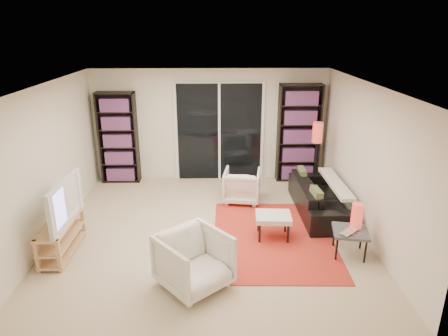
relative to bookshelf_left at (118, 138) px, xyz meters
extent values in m
plane|color=#C6B38C|center=(1.95, -2.33, -0.98)|extent=(5.00, 5.00, 0.00)
cube|color=beige|center=(1.95, 0.17, 0.22)|extent=(5.00, 0.02, 2.40)
cube|color=beige|center=(1.95, -4.83, 0.22)|extent=(5.00, 0.02, 2.40)
cube|color=beige|center=(-0.55, -2.33, 0.22)|extent=(0.02, 5.00, 2.40)
cube|color=beige|center=(4.45, -2.33, 0.22)|extent=(0.02, 5.00, 2.40)
cube|color=white|center=(1.95, -2.33, 1.42)|extent=(5.00, 5.00, 0.02)
cube|color=white|center=(2.15, 0.14, 0.07)|extent=(1.92, 0.06, 2.16)
cube|color=black|center=(2.15, 0.10, 0.07)|extent=(1.80, 0.02, 2.10)
cube|color=white|center=(2.15, 0.09, 0.07)|extent=(0.05, 0.02, 2.10)
cube|color=black|center=(0.00, 0.01, 0.00)|extent=(0.80, 0.30, 1.95)
cube|color=#9F1568|center=(0.00, -0.01, 0.00)|extent=(0.70, 0.22, 1.85)
cube|color=black|center=(3.85, 0.01, 0.07)|extent=(0.90, 0.30, 2.10)
cube|color=#9F1568|center=(3.85, -0.01, 0.07)|extent=(0.80, 0.22, 2.00)
cube|color=#E4AD6A|center=(-0.24, -2.95, -0.50)|extent=(0.36, 1.13, 0.04)
cube|color=#E4AD6A|center=(-0.24, -2.95, -0.73)|extent=(0.36, 1.13, 0.03)
cube|color=#E4AD6A|center=(-0.24, -2.95, -0.92)|extent=(0.36, 1.13, 0.04)
cube|color=#E4AD6A|center=(-0.39, -3.47, -0.73)|extent=(0.05, 0.05, 0.50)
cube|color=#E4AD6A|center=(-0.39, -2.42, -0.73)|extent=(0.05, 0.05, 0.50)
cube|color=#E4AD6A|center=(-0.09, -3.47, -0.73)|extent=(0.05, 0.05, 0.50)
cube|color=#E4AD6A|center=(-0.09, -2.42, -0.73)|extent=(0.05, 0.05, 0.50)
imported|color=black|center=(-0.22, -2.95, -0.15)|extent=(0.20, 1.14, 0.65)
cube|color=red|center=(2.97, -2.59, -0.97)|extent=(1.97, 2.61, 0.01)
imported|color=black|center=(3.94, -1.66, -0.69)|extent=(0.78, 1.98, 0.58)
imported|color=silver|center=(2.57, -1.13, -0.66)|extent=(0.77, 0.79, 0.63)
imported|color=silver|center=(1.77, -3.82, -0.60)|extent=(1.13, 1.13, 0.74)
cube|color=silver|center=(2.97, -2.58, -0.62)|extent=(0.58, 0.48, 0.08)
cylinder|color=black|center=(2.74, -2.74, -0.82)|extent=(0.04, 0.04, 0.32)
cylinder|color=black|center=(2.76, -2.38, -0.82)|extent=(0.04, 0.04, 0.32)
cylinder|color=black|center=(3.18, -2.77, -0.82)|extent=(0.04, 0.04, 0.32)
cylinder|color=black|center=(3.20, -2.41, -0.82)|extent=(0.04, 0.04, 0.32)
cube|color=#48484D|center=(4.03, -3.11, -0.60)|extent=(0.58, 0.58, 0.04)
cylinder|color=black|center=(3.80, -3.27, -0.79)|extent=(0.03, 0.03, 0.38)
cylinder|color=black|center=(3.87, -2.88, -0.79)|extent=(0.03, 0.03, 0.38)
cylinder|color=black|center=(4.19, -3.34, -0.79)|extent=(0.03, 0.03, 0.38)
cylinder|color=black|center=(4.26, -2.95, -0.79)|extent=(0.03, 0.03, 0.38)
imported|color=silver|center=(4.02, -3.21, -0.56)|extent=(0.40, 0.39, 0.03)
cylinder|color=red|center=(4.13, -3.02, -0.39)|extent=(0.17, 0.17, 0.38)
cylinder|color=black|center=(4.05, -0.76, -0.96)|extent=(0.22, 0.22, 0.03)
cylinder|color=black|center=(4.05, -0.76, -0.42)|extent=(0.03, 0.03, 1.10)
cylinder|color=red|center=(4.05, -0.76, 0.29)|extent=(0.20, 0.20, 0.40)
camera|label=1|loc=(2.05, -8.25, 2.23)|focal=32.00mm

